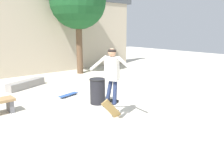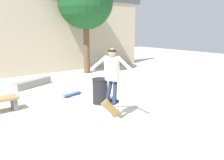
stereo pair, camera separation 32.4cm
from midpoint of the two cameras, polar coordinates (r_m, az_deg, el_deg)
ground_plane at (r=6.08m, az=-0.43°, el=-10.87°), size 40.00×40.00×0.00m
building_backdrop at (r=12.80m, az=-21.60°, el=12.07°), size 16.38×0.52×5.68m
tree_right at (r=12.73m, az=-6.21°, el=19.79°), size 3.07×3.07×5.56m
skate_ledge at (r=10.22m, az=-19.17°, el=-0.72°), size 1.82×1.10×0.34m
trash_bin at (r=7.41m, az=-1.87°, el=-2.74°), size 0.55×0.55×0.87m
skater at (r=5.75m, az=1.62°, el=2.29°), size 0.67×1.25×1.49m
skateboard_flipping at (r=6.09m, az=1.47°, el=-7.66°), size 0.76×0.26×0.75m
skateboard_resting at (r=8.46m, az=-9.25°, el=-3.61°), size 0.84×0.41×0.08m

